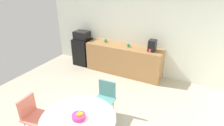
% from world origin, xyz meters
% --- Properties ---
extents(wall_back, '(6.00, 0.10, 2.60)m').
position_xyz_m(wall_back, '(0.00, 3.00, 1.30)').
color(wall_back, silver).
rests_on(wall_back, ground_plane).
extents(counter_block, '(2.37, 0.60, 0.90)m').
position_xyz_m(counter_block, '(-0.23, 2.65, 0.45)').
color(counter_block, '#9E7042').
rests_on(counter_block, ground_plane).
extents(mini_fridge, '(0.54, 0.54, 0.90)m').
position_xyz_m(mini_fridge, '(-1.77, 2.65, 0.45)').
color(mini_fridge, black).
rests_on(mini_fridge, ground_plane).
extents(microwave, '(0.48, 0.38, 0.26)m').
position_xyz_m(microwave, '(-1.77, 2.65, 1.03)').
color(microwave, black).
rests_on(microwave, mini_fridge).
extents(round_table, '(1.23, 1.23, 0.75)m').
position_xyz_m(round_table, '(0.31, -0.40, 0.63)').
color(round_table, silver).
rests_on(round_table, ground_plane).
extents(chair_coral, '(0.45, 0.45, 0.83)m').
position_xyz_m(chair_coral, '(-0.72, -0.47, 0.52)').
color(chair_coral, silver).
rests_on(chair_coral, ground_plane).
extents(chair_teal, '(0.45, 0.45, 0.83)m').
position_xyz_m(chair_teal, '(0.24, 0.63, 0.52)').
color(chair_teal, silver).
rests_on(chair_teal, ground_plane).
extents(fruit_bowl, '(0.23, 0.23, 0.11)m').
position_xyz_m(fruit_bowl, '(0.33, -0.39, 0.79)').
color(fruit_bowl, '#D8338C').
rests_on(fruit_bowl, round_table).
extents(mug_white, '(0.13, 0.08, 0.09)m').
position_xyz_m(mug_white, '(0.60, 2.55, 0.95)').
color(mug_white, '#D84C4C').
rests_on(mug_white, counter_block).
extents(mug_green, '(0.13, 0.08, 0.09)m').
position_xyz_m(mug_green, '(-0.10, 2.65, 0.95)').
color(mug_green, '#338C59').
rests_on(mug_green, counter_block).
extents(mug_red, '(0.13, 0.08, 0.09)m').
position_xyz_m(mug_red, '(-0.91, 2.72, 0.95)').
color(mug_red, '#338C59').
rests_on(mug_red, counter_block).
extents(coffee_maker, '(0.20, 0.24, 0.32)m').
position_xyz_m(coffee_maker, '(0.62, 2.65, 1.06)').
color(coffee_maker, black).
rests_on(coffee_maker, counter_block).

